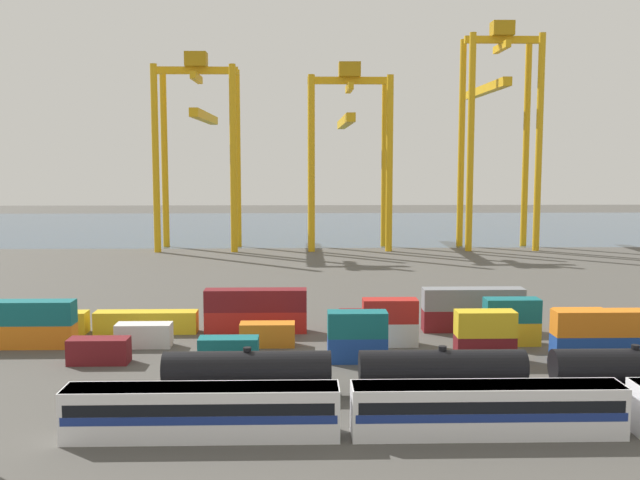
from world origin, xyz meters
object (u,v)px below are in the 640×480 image
Objects in this scene: shipping_container_2 at (357,349)px; gantry_crane_east at (497,114)px; shipping_container_4 at (485,348)px; gantry_crane_west at (199,132)px; shipping_container_6 at (611,347)px; gantry_crane_central at (348,136)px; passenger_train at (487,407)px; shipping_container_24 at (580,320)px; shipping_container_12 at (267,334)px; freight_tank_row at (538,371)px.

gantry_crane_east is at bearing 67.91° from shipping_container_2.
shipping_container_4 is 0.14× the size of gantry_crane_west.
gantry_crane_central reaches higher than shipping_container_6.
passenger_train is 5.19× the size of shipping_container_6.
passenger_train reaches higher than shipping_container_4.
passenger_train reaches higher than shipping_container_6.
shipping_container_4 is at bearing -105.19° from gantry_crane_east.
shipping_container_6 is 13.18m from shipping_container_24.
shipping_container_6 is 36.20m from shipping_container_12.
gantry_crane_central is at bearing 104.92° from shipping_container_24.
shipping_container_4 is 0.50× the size of shipping_container_6.
shipping_container_4 is 109.29m from gantry_crane_west.
freight_tank_row reaches higher than shipping_container_24.
shipping_container_24 is (19.73, 33.30, -0.84)m from passenger_train.
gantry_crane_central is (-22.69, 85.12, 24.48)m from shipping_container_24.
passenger_train reaches higher than shipping_container_12.
shipping_container_4 is 13.08m from shipping_container_6.
passenger_train is 27.08m from shipping_container_6.
shipping_container_6 and shipping_container_12 have the same top height.
gantry_crane_west is 0.86× the size of gantry_crane_east.
gantry_crane_central is at bearing 94.57° from shipping_container_4.
passenger_train is 0.96× the size of freight_tank_row.
shipping_container_24 is at bearing 59.35° from passenger_train.
gantry_crane_east is at bearing 75.08° from passenger_train.
gantry_crane_west is 1.05× the size of gantry_crane_central.
gantry_crane_west is at bearing 179.75° from gantry_crane_east.
gantry_crane_west is (-44.15, 108.36, 24.72)m from freight_tank_row.
shipping_container_24 is at bearing 25.08° from shipping_container_2.
shipping_container_6 is at bearing -60.51° from gantry_crane_west.
shipping_container_4 is 1.00× the size of shipping_container_24.
passenger_train is 1.23× the size of gantry_crane_east.
gantry_crane_east is at bearing 61.66° from shipping_container_12.
passenger_train is at bearing -56.64° from shipping_container_12.
gantry_crane_central is at bearing 86.96° from shipping_container_2.
shipping_container_12 is (-9.45, 6.53, 0.00)m from shipping_container_2.
gantry_crane_east is at bearing -1.52° from gantry_crane_central.
gantry_crane_central reaches higher than freight_tank_row.
shipping_container_4 and shipping_container_12 have the same top height.
shipping_container_12 is (-17.63, 26.77, -0.84)m from passenger_train.
shipping_container_4 and shipping_container_6 have the same top height.
passenger_train reaches higher than shipping_container_24.
gantry_crane_east reaches higher than shipping_container_24.
gantry_crane_central is at bearing 95.18° from freight_tank_row.
shipping_container_4 is at bearing 76.39° from passenger_train.
gantry_crane_west is (-56.95, 84.51, 25.49)m from shipping_container_24.
shipping_container_6 is 0.27× the size of gantry_crane_west.
gantry_crane_west is at bearing 107.53° from passenger_train.
freight_tank_row is 1.28× the size of gantry_crane_east.
shipping_container_2 is at bearing 144.48° from freight_tank_row.
gantry_crane_east is at bearing 82.17° from shipping_container_24.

